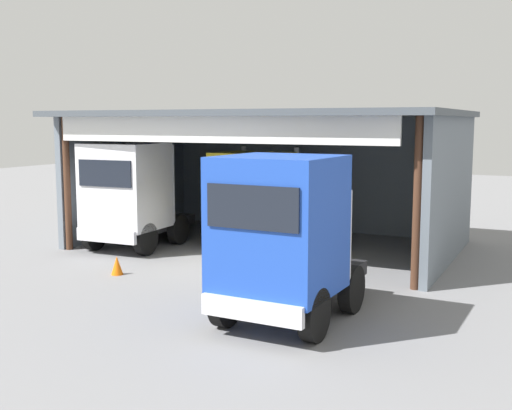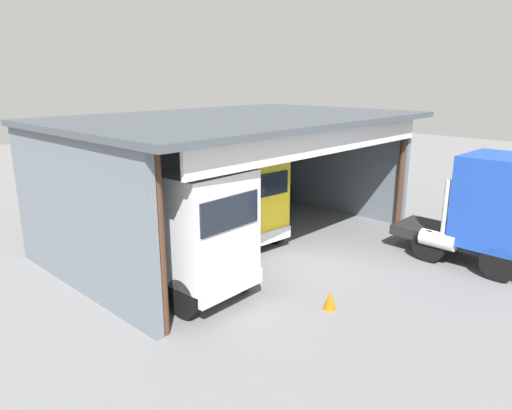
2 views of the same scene
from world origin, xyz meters
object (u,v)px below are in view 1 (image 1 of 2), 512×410
at_px(truck_white_left_bay, 129,194).
at_px(truck_yellow_center_right_bay, 256,199).
at_px(tool_cart, 429,234).
at_px(truck_blue_yard_outside, 283,237).
at_px(oil_drum, 246,219).
at_px(traffic_cone, 117,265).

distance_m(truck_white_left_bay, truck_yellow_center_right_bay, 4.55).
bearing_deg(truck_white_left_bay, tool_cart, -155.26).
height_order(truck_white_left_bay, truck_blue_yard_outside, truck_blue_yard_outside).
xyz_separation_m(truck_blue_yard_outside, tool_cart, (1.27, 10.29, -1.51)).
bearing_deg(oil_drum, truck_yellow_center_right_bay, -57.90).
height_order(truck_blue_yard_outside, oil_drum, truck_blue_yard_outside).
height_order(truck_white_left_bay, truck_yellow_center_right_bay, truck_white_left_bay).
relative_size(truck_blue_yard_outside, traffic_cone, 8.71).
relative_size(truck_blue_yard_outside, tool_cart, 4.88).
xyz_separation_m(truck_white_left_bay, traffic_cone, (2.02, -3.32, -1.72)).
height_order(truck_white_left_bay, traffic_cone, truck_white_left_bay).
bearing_deg(traffic_cone, tool_cart, 47.22).
bearing_deg(tool_cart, traffic_cone, -132.78).
distance_m(truck_yellow_center_right_bay, tool_cart, 6.40).
relative_size(truck_white_left_bay, tool_cart, 4.63).
relative_size(truck_white_left_bay, traffic_cone, 8.28).
bearing_deg(truck_white_left_bay, oil_drum, -109.39).
bearing_deg(traffic_cone, oil_drum, 91.63).
bearing_deg(truck_blue_yard_outside, traffic_cone, -16.47).
distance_m(truck_blue_yard_outside, traffic_cone, 6.88).
relative_size(truck_yellow_center_right_bay, tool_cart, 5.08).
xyz_separation_m(truck_yellow_center_right_bay, tool_cart, (5.65, 2.70, -1.30)).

